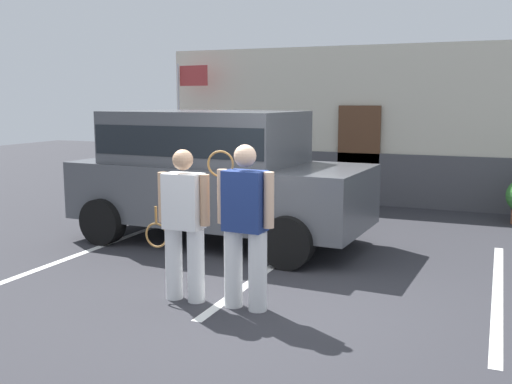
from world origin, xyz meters
The scene contains 9 objects.
ground_plane centered at (0.00, 0.00, 0.00)m, with size 40.00×40.00×0.00m, color #2D2D33.
parking_stripe_0 centered at (-3.20, 1.50, 0.00)m, with size 0.12×4.40×0.01m, color silver.
parking_stripe_1 centered at (-0.38, 1.50, 0.00)m, with size 0.12×4.40×0.01m, color silver.
parking_stripe_2 centered at (2.44, 1.50, 0.00)m, with size 0.12×4.40×0.01m, color silver.
house_frontage centered at (0.00, 6.87, 1.57)m, with size 9.70×0.40×3.35m.
parked_suv centered at (-1.76, 2.49, 1.15)m, with size 4.70×2.36×2.05m.
tennis_player_man centered at (-0.81, -0.15, 0.88)m, with size 0.89×0.26×1.70m.
tennis_player_woman centered at (-0.08, -0.14, 0.93)m, with size 0.79×0.30×1.77m.
flag_pole centered at (-4.33, 6.23, 2.10)m, with size 0.80×0.11×3.03m.
Camera 1 is at (2.37, -5.74, 2.24)m, focal length 41.47 mm.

